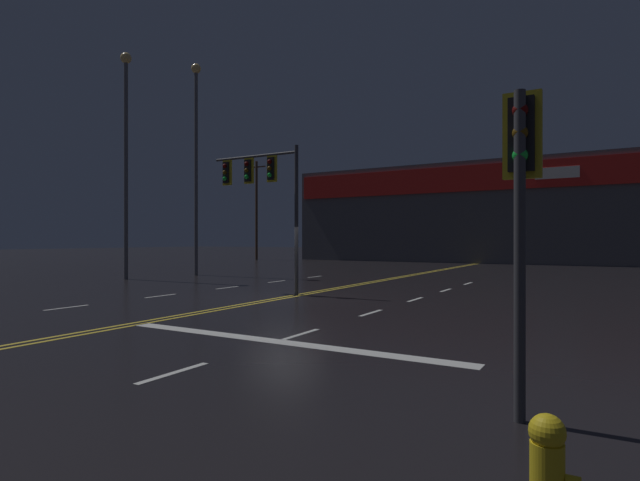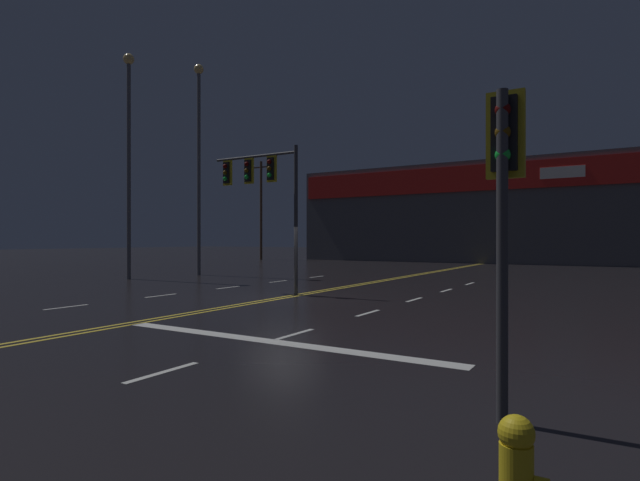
# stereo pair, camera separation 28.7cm
# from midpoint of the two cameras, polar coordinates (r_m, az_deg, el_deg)

# --- Properties ---
(ground_plane) EXTENTS (200.00, 200.00, 0.00)m
(ground_plane) POSITION_cam_midpoint_polar(r_m,az_deg,el_deg) (17.60, -3.76, -6.53)
(ground_plane) COLOR black
(road_markings) EXTENTS (12.33, 60.00, 0.01)m
(road_markings) POSITION_cam_midpoint_polar(r_m,az_deg,el_deg) (16.38, -3.87, -7.01)
(road_markings) COLOR gold
(road_markings) RESTS_ON ground
(traffic_signal_median) EXTENTS (3.91, 0.36, 5.49)m
(traffic_signal_median) POSITION_cam_midpoint_polar(r_m,az_deg,el_deg) (19.32, -6.49, 6.81)
(traffic_signal_median) COLOR #38383D
(traffic_signal_median) RESTS_ON ground
(traffic_signal_corner_southeast) EXTENTS (0.42, 0.36, 3.71)m
(traffic_signal_corner_southeast) POSITION_cam_midpoint_polar(r_m,az_deg,el_deg) (6.06, 21.58, 6.76)
(traffic_signal_corner_southeast) COLOR #38383D
(traffic_signal_corner_southeast) RESTS_ON ground
(streetlight_near_right) EXTENTS (0.56, 0.56, 11.64)m
(streetlight_near_right) POSITION_cam_midpoint_polar(r_m,az_deg,el_deg) (27.96, -20.74, 10.77)
(streetlight_near_right) COLOR #59595E
(streetlight_near_right) RESTS_ON ground
(streetlight_median_approach) EXTENTS (0.56, 0.56, 12.13)m
(streetlight_median_approach) POSITION_cam_midpoint_polar(r_m,az_deg,el_deg) (29.98, -13.41, 10.56)
(streetlight_median_approach) COLOR #59595E
(streetlight_median_approach) RESTS_ON ground
(fire_hydrant) EXTENTS (0.35, 0.26, 0.76)m
(fire_hydrant) POSITION_cam_midpoint_polar(r_m,az_deg,el_deg) (4.25, 23.51, -22.44)
(fire_hydrant) COLOR gold
(fire_hydrant) RESTS_ON ground
(building_backdrop) EXTENTS (35.32, 10.23, 8.86)m
(building_backdrop) POSITION_cam_midpoint_polar(r_m,az_deg,el_deg) (49.36, 19.48, 2.88)
(building_backdrop) COLOR #4C4C51
(building_backdrop) RESTS_ON ground
(utility_pole_row) EXTENTS (47.01, 0.26, 11.98)m
(utility_pole_row) POSITION_cam_midpoint_polar(r_m,az_deg,el_deg) (41.39, 21.14, 5.24)
(utility_pole_row) COLOR #4C3828
(utility_pole_row) RESTS_ON ground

